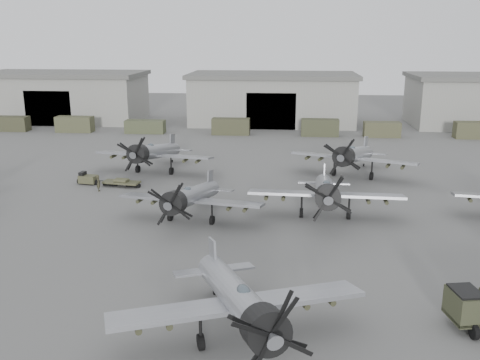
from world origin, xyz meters
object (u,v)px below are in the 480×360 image
(aircraft_mid_2, at_px, (326,191))
(aircraft_far_1, at_px, (353,155))
(aircraft_near_1, at_px, (240,301))
(aircraft_mid_1, at_px, (190,197))
(tug_trailer, at_px, (101,180))
(ground_crew, at_px, (99,183))
(aircraft_far_0, at_px, (153,152))

(aircraft_mid_2, distance_m, aircraft_far_1, 14.34)
(aircraft_near_1, xyz_separation_m, aircraft_mid_1, (-5.73, 17.65, -0.17))
(tug_trailer, bearing_deg, aircraft_near_1, -50.40)
(aircraft_mid_2, relative_size, tug_trailer, 1.97)
(tug_trailer, bearing_deg, aircraft_mid_1, -34.60)
(aircraft_mid_1, distance_m, tug_trailer, 15.69)
(aircraft_mid_1, relative_size, ground_crew, 7.44)
(aircraft_near_1, distance_m, ground_crew, 30.91)
(aircraft_mid_1, xyz_separation_m, tug_trailer, (-11.41, 10.63, -1.73))
(aircraft_near_1, relative_size, aircraft_far_1, 0.95)
(aircraft_mid_2, bearing_deg, ground_crew, 165.98)
(aircraft_near_1, height_order, ground_crew, aircraft_near_1)
(aircraft_near_1, relative_size, aircraft_mid_2, 0.99)
(aircraft_near_1, bearing_deg, aircraft_mid_2, 53.26)
(aircraft_far_0, xyz_separation_m, ground_crew, (-3.78, -7.36, -1.61))
(ground_crew, bearing_deg, tug_trailer, -3.57)
(aircraft_mid_1, xyz_separation_m, ground_crew, (-10.81, 8.41, -1.40))
(aircraft_mid_2, height_order, aircraft_far_1, aircraft_far_1)
(aircraft_far_0, height_order, ground_crew, aircraft_far_0)
(aircraft_mid_1, bearing_deg, aircraft_near_1, -62.59)
(aircraft_mid_2, xyz_separation_m, ground_crew, (-22.03, 6.30, -1.58))
(aircraft_far_1, xyz_separation_m, ground_crew, (-25.84, -7.52, -1.68))
(aircraft_mid_2, bearing_deg, aircraft_far_1, 76.55)
(aircraft_mid_1, bearing_deg, ground_crew, 151.55)
(aircraft_near_1, distance_m, tug_trailer, 33.12)
(aircraft_mid_1, bearing_deg, tug_trailer, 146.44)
(aircraft_far_0, relative_size, ground_crew, 8.16)
(aircraft_far_0, distance_m, tug_trailer, 7.02)
(aircraft_far_1, bearing_deg, aircraft_near_1, -85.48)
(aircraft_mid_1, height_order, tug_trailer, aircraft_mid_1)
(tug_trailer, bearing_deg, ground_crew, -66.65)
(aircraft_near_1, xyz_separation_m, aircraft_mid_2, (5.49, 19.76, 0.01))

